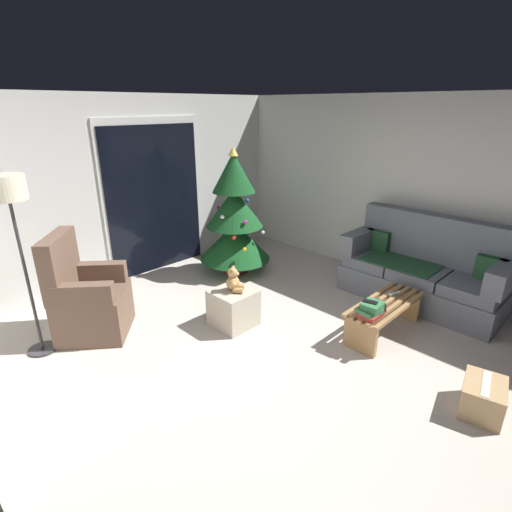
{
  "coord_description": "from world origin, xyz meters",
  "views": [
    {
      "loc": [
        -2.39,
        -2.05,
        2.35
      ],
      "look_at": [
        0.4,
        0.7,
        0.85
      ],
      "focal_mm": 27.76,
      "sensor_mm": 36.0,
      "label": 1
    }
  ],
  "objects_px": {
    "book_stack": "(371,310)",
    "ottoman": "(233,308)",
    "remote_graphite": "(380,303)",
    "christmas_tree": "(234,219)",
    "remote_silver": "(395,294)",
    "remote_black": "(384,308)",
    "floor_lamp": "(11,206)",
    "cardboard_box_taped_mid_floor": "(483,397)",
    "cell_phone": "(370,302)",
    "couch": "(423,272)",
    "coffee_table": "(385,312)",
    "armchair": "(87,300)",
    "teddy_bear_honey": "(234,281)"
  },
  "relations": [
    {
      "from": "floor_lamp",
      "to": "cardboard_box_taped_mid_floor",
      "type": "height_order",
      "value": "floor_lamp"
    },
    {
      "from": "couch",
      "to": "cardboard_box_taped_mid_floor",
      "type": "relative_size",
      "value": 4.19
    },
    {
      "from": "remote_silver",
      "to": "cardboard_box_taped_mid_floor",
      "type": "relative_size",
      "value": 0.34
    },
    {
      "from": "armchair",
      "to": "floor_lamp",
      "type": "bearing_deg",
      "value": 176.79
    },
    {
      "from": "cardboard_box_taped_mid_floor",
      "to": "coffee_table",
      "type": "bearing_deg",
      "value": 64.83
    },
    {
      "from": "coffee_table",
      "to": "ottoman",
      "type": "distance_m",
      "value": 1.66
    },
    {
      "from": "remote_silver",
      "to": "remote_black",
      "type": "relative_size",
      "value": 1.0
    },
    {
      "from": "coffee_table",
      "to": "remote_silver",
      "type": "xyz_separation_m",
      "value": [
        0.24,
        0.02,
        0.13
      ]
    },
    {
      "from": "christmas_tree",
      "to": "ottoman",
      "type": "relative_size",
      "value": 4.15
    },
    {
      "from": "christmas_tree",
      "to": "ottoman",
      "type": "bearing_deg",
      "value": -133.33
    },
    {
      "from": "book_stack",
      "to": "ottoman",
      "type": "xyz_separation_m",
      "value": [
        -0.65,
        1.32,
        -0.23
      ]
    },
    {
      "from": "armchair",
      "to": "floor_lamp",
      "type": "xyz_separation_m",
      "value": [
        -0.51,
        0.03,
        1.1
      ]
    },
    {
      "from": "couch",
      "to": "cardboard_box_taped_mid_floor",
      "type": "distance_m",
      "value": 2.0
    },
    {
      "from": "coffee_table",
      "to": "remote_silver",
      "type": "distance_m",
      "value": 0.28
    },
    {
      "from": "remote_black",
      "to": "couch",
      "type": "bearing_deg",
      "value": 67.66
    },
    {
      "from": "book_stack",
      "to": "christmas_tree",
      "type": "height_order",
      "value": "christmas_tree"
    },
    {
      "from": "christmas_tree",
      "to": "floor_lamp",
      "type": "distance_m",
      "value": 2.85
    },
    {
      "from": "coffee_table",
      "to": "floor_lamp",
      "type": "bearing_deg",
      "value": 140.02
    },
    {
      "from": "remote_silver",
      "to": "christmas_tree",
      "type": "height_order",
      "value": "christmas_tree"
    },
    {
      "from": "book_stack",
      "to": "armchair",
      "type": "relative_size",
      "value": 0.23
    },
    {
      "from": "remote_silver",
      "to": "remote_black",
      "type": "distance_m",
      "value": 0.39
    },
    {
      "from": "remote_silver",
      "to": "cardboard_box_taped_mid_floor",
      "type": "height_order",
      "value": "remote_silver"
    },
    {
      "from": "teddy_bear_honey",
      "to": "remote_black",
      "type": "bearing_deg",
      "value": -56.66
    },
    {
      "from": "cell_phone",
      "to": "remote_graphite",
      "type": "bearing_deg",
      "value": -6.43
    },
    {
      "from": "cell_phone",
      "to": "ottoman",
      "type": "bearing_deg",
      "value": 102.89
    },
    {
      "from": "remote_black",
      "to": "book_stack",
      "type": "relative_size",
      "value": 0.61
    },
    {
      "from": "coffee_table",
      "to": "remote_graphite",
      "type": "bearing_deg",
      "value": 156.53
    },
    {
      "from": "cell_phone",
      "to": "coffee_table",
      "type": "bearing_deg",
      "value": -12.31
    },
    {
      "from": "teddy_bear_honey",
      "to": "cell_phone",
      "type": "bearing_deg",
      "value": -63.44
    },
    {
      "from": "cardboard_box_taped_mid_floor",
      "to": "remote_black",
      "type": "bearing_deg",
      "value": 70.2
    },
    {
      "from": "book_stack",
      "to": "floor_lamp",
      "type": "bearing_deg",
      "value": 135.4
    },
    {
      "from": "couch",
      "to": "cardboard_box_taped_mid_floor",
      "type": "bearing_deg",
      "value": -142.8
    },
    {
      "from": "remote_graphite",
      "to": "remote_silver",
      "type": "xyz_separation_m",
      "value": [
        0.31,
        -0.01,
        0.0
      ]
    },
    {
      "from": "coffee_table",
      "to": "remote_black",
      "type": "relative_size",
      "value": 7.05
    },
    {
      "from": "cardboard_box_taped_mid_floor",
      "to": "book_stack",
      "type": "bearing_deg",
      "value": 81.95
    },
    {
      "from": "remote_graphite",
      "to": "christmas_tree",
      "type": "distance_m",
      "value": 2.42
    },
    {
      "from": "teddy_bear_honey",
      "to": "cardboard_box_taped_mid_floor",
      "type": "distance_m",
      "value": 2.52
    },
    {
      "from": "book_stack",
      "to": "cell_phone",
      "type": "distance_m",
      "value": 0.09
    },
    {
      "from": "couch",
      "to": "remote_black",
      "type": "height_order",
      "value": "couch"
    },
    {
      "from": "remote_graphite",
      "to": "book_stack",
      "type": "relative_size",
      "value": 0.61
    },
    {
      "from": "cell_phone",
      "to": "book_stack",
      "type": "bearing_deg",
      "value": -115.64
    },
    {
      "from": "remote_graphite",
      "to": "cell_phone",
      "type": "bearing_deg",
      "value": 42.18
    },
    {
      "from": "book_stack",
      "to": "christmas_tree",
      "type": "distance_m",
      "value": 2.49
    },
    {
      "from": "remote_silver",
      "to": "cell_phone",
      "type": "height_order",
      "value": "cell_phone"
    },
    {
      "from": "remote_black",
      "to": "cell_phone",
      "type": "bearing_deg",
      "value": -127.73
    },
    {
      "from": "remote_black",
      "to": "floor_lamp",
      "type": "distance_m",
      "value": 3.69
    },
    {
      "from": "coffee_table",
      "to": "ottoman",
      "type": "bearing_deg",
      "value": 128.63
    },
    {
      "from": "armchair",
      "to": "cell_phone",
      "type": "bearing_deg",
      "value": -50.85
    },
    {
      "from": "coffee_table",
      "to": "remote_graphite",
      "type": "distance_m",
      "value": 0.15
    },
    {
      "from": "book_stack",
      "to": "remote_silver",
      "type": "bearing_deg",
      "value": 4.39
    }
  ]
}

